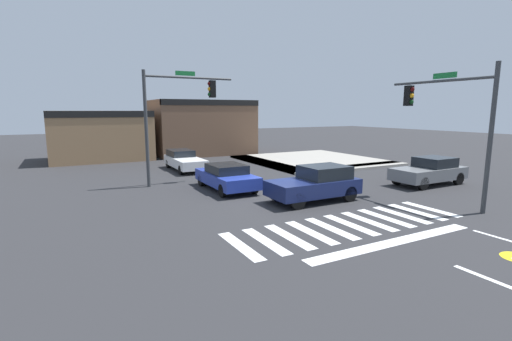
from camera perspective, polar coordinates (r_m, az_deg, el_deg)
The scene contains 10 objects.
ground_plane at distance 17.12m, azimuth 4.34°, elevation -4.40°, with size 120.00×120.00×0.00m, color #2B2B2D.
crosswalk_near at distance 13.69m, azimuth 14.61°, elevation -8.23°, with size 9.25×2.63×0.01m.
curb_corner_northeast at distance 29.49m, azimuth 8.45°, elevation 1.51°, with size 10.00×10.60×0.15m.
storefront_row at distance 34.30m, azimuth -14.03°, elevation 6.24°, with size 17.34×6.83×5.02m.
traffic_signal_southeast at distance 17.71m, azimuth 28.36°, elevation 8.10°, with size 0.32×4.89×5.93m.
traffic_signal_northwest at distance 20.49m, azimuth -12.45°, elevation 9.88°, with size 5.03×0.32×6.20m.
car_navy at distance 16.70m, azimuth 9.43°, elevation -2.02°, with size 4.18×1.91×1.59m.
car_white at distance 25.67m, azimuth -11.26°, elevation 1.62°, with size 1.76×4.68×1.32m.
car_gray at distance 22.33m, azimuth 25.67°, elevation -0.08°, with size 4.36×1.87×1.51m.
car_blue at distance 18.90m, azimuth -4.67°, elevation -0.95°, with size 1.91×4.40×1.33m.
Camera 1 is at (-8.96, -14.01, 4.08)m, focal length 25.41 mm.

